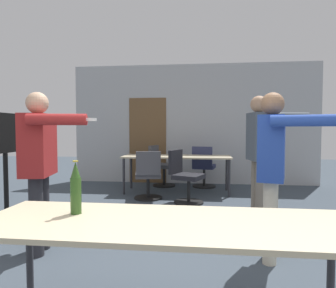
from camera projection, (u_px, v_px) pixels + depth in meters
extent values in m
cube|color=#B2B5B7|center=(193.00, 124.00, 7.15)|extent=(5.81, 0.10, 2.83)
cube|color=brown|center=(148.00, 140.00, 7.24)|extent=(0.90, 0.02, 2.05)
cube|color=#C6B793|center=(166.00, 223.00, 1.77)|extent=(2.24, 0.75, 0.03)
cylinder|color=#2D2D33|center=(30.00, 255.00, 2.22)|extent=(0.05, 0.05, 0.72)
cylinder|color=#2D2D33|center=(331.00, 270.00, 1.97)|extent=(0.05, 0.05, 0.72)
cube|color=#C6B793|center=(177.00, 157.00, 6.12)|extent=(2.19, 0.74, 0.03)
cylinder|color=#2D2D33|center=(124.00, 176.00, 5.95)|extent=(0.05, 0.05, 0.72)
cylinder|color=#2D2D33|center=(229.00, 178.00, 5.72)|extent=(0.05, 0.05, 0.72)
cylinder|color=#2D2D33|center=(131.00, 172.00, 6.56)|extent=(0.05, 0.05, 0.72)
cylinder|color=#2D2D33|center=(227.00, 173.00, 6.33)|extent=(0.05, 0.05, 0.72)
cube|color=black|center=(7.00, 225.00, 3.98)|extent=(0.44, 0.56, 0.03)
cylinder|color=black|center=(6.00, 189.00, 3.95)|extent=(0.06, 0.06, 0.95)
cube|color=black|center=(5.00, 133.00, 3.92)|extent=(0.04, 1.11, 0.53)
cube|color=#192342|center=(3.00, 133.00, 3.92)|extent=(0.01, 1.02, 0.46)
cylinder|color=#28282D|center=(43.00, 211.00, 3.23)|extent=(0.14, 0.14, 0.81)
cylinder|color=#28282D|center=(36.00, 217.00, 3.04)|extent=(0.14, 0.14, 0.81)
cube|color=maroon|center=(38.00, 145.00, 3.10)|extent=(0.34, 0.50, 0.64)
sphere|color=#DBAD89|center=(37.00, 103.00, 3.08)|extent=(0.22, 0.22, 0.22)
cylinder|color=maroon|center=(47.00, 146.00, 3.38)|extent=(0.11, 0.11, 0.55)
cylinder|color=maroon|center=(57.00, 119.00, 2.82)|extent=(0.56, 0.21, 0.11)
cube|color=white|center=(90.00, 120.00, 2.85)|extent=(0.12, 0.06, 0.03)
cylinder|color=beige|center=(271.00, 218.00, 3.02)|extent=(0.13, 0.13, 0.80)
cylinder|color=beige|center=(270.00, 223.00, 2.86)|extent=(0.13, 0.13, 0.80)
cube|color=#23429E|center=(272.00, 148.00, 2.91)|extent=(0.34, 0.47, 0.63)
sphere|color=#936B4C|center=(272.00, 104.00, 2.89)|extent=(0.22, 0.22, 0.22)
cylinder|color=#23429E|center=(273.00, 148.00, 3.15)|extent=(0.10, 0.10, 0.54)
cylinder|color=#23429E|center=(304.00, 121.00, 2.55)|extent=(0.55, 0.25, 0.10)
cylinder|color=slate|center=(256.00, 189.00, 4.34)|extent=(0.13, 0.13, 0.85)
cylinder|color=slate|center=(260.00, 192.00, 4.16)|extent=(0.13, 0.13, 0.85)
cube|color=#4C5660|center=(258.00, 137.00, 4.21)|extent=(0.30, 0.44, 0.67)
sphere|color=tan|center=(259.00, 104.00, 4.19)|extent=(0.24, 0.24, 0.24)
cylinder|color=#4C5660|center=(252.00, 137.00, 4.47)|extent=(0.10, 0.10, 0.58)
cylinder|color=#4C5660|center=(287.00, 116.00, 3.96)|extent=(0.59, 0.20, 0.10)
cube|color=white|center=(311.00, 116.00, 3.98)|extent=(0.12, 0.06, 0.03)
cylinder|color=black|center=(164.00, 185.00, 6.83)|extent=(0.52, 0.52, 0.03)
cylinder|color=black|center=(164.00, 176.00, 6.82)|extent=(0.06, 0.06, 0.39)
cube|color=#4C4C51|center=(164.00, 166.00, 6.81)|extent=(0.57, 0.57, 0.08)
cube|color=#4C4C51|center=(154.00, 155.00, 6.90)|extent=(0.18, 0.44, 0.42)
cylinder|color=black|center=(189.00, 202.00, 5.25)|extent=(0.52, 0.52, 0.03)
cylinder|color=black|center=(189.00, 190.00, 5.24)|extent=(0.06, 0.06, 0.40)
cube|color=black|center=(189.00, 177.00, 5.23)|extent=(0.60, 0.60, 0.08)
cube|color=black|center=(176.00, 162.00, 5.34)|extent=(0.22, 0.43, 0.42)
cylinder|color=black|center=(148.00, 198.00, 5.59)|extent=(0.52, 0.52, 0.03)
cylinder|color=black|center=(148.00, 187.00, 5.58)|extent=(0.06, 0.06, 0.37)
cube|color=#4C4C51|center=(148.00, 175.00, 5.57)|extent=(0.54, 0.54, 0.08)
cube|color=#4C4C51|center=(148.00, 163.00, 5.30)|extent=(0.44, 0.15, 0.42)
cylinder|color=black|center=(204.00, 186.00, 6.73)|extent=(0.52, 0.52, 0.03)
cylinder|color=black|center=(204.00, 177.00, 6.72)|extent=(0.06, 0.06, 0.39)
cube|color=navy|center=(204.00, 166.00, 6.71)|extent=(0.54, 0.54, 0.08)
cube|color=navy|center=(202.00, 156.00, 6.45)|extent=(0.44, 0.14, 0.42)
cylinder|color=#2D511E|center=(76.00, 196.00, 1.92)|extent=(0.07, 0.07, 0.23)
cone|color=#2D511E|center=(75.00, 170.00, 1.91)|extent=(0.06, 0.06, 0.10)
cylinder|color=gold|center=(75.00, 161.00, 1.91)|extent=(0.03, 0.03, 0.01)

